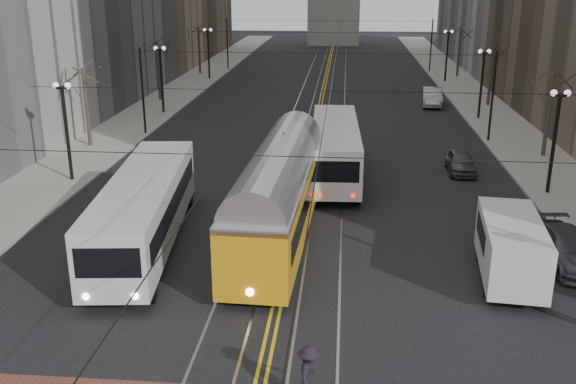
% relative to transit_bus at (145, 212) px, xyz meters
% --- Properties ---
extents(ground, '(260.00, 260.00, 0.00)m').
position_rel_transit_bus_xyz_m(ground, '(6.41, -9.01, -1.62)').
color(ground, black).
rests_on(ground, ground).
extents(sidewalk_left, '(5.00, 140.00, 0.15)m').
position_rel_transit_bus_xyz_m(sidewalk_left, '(-8.59, 35.99, -1.55)').
color(sidewalk_left, gray).
rests_on(sidewalk_left, ground).
extents(sidewalk_right, '(5.00, 140.00, 0.15)m').
position_rel_transit_bus_xyz_m(sidewalk_right, '(21.41, 35.99, -1.55)').
color(sidewalk_right, gray).
rests_on(sidewalk_right, ground).
extents(streetcar_rails, '(4.80, 130.00, 0.02)m').
position_rel_transit_bus_xyz_m(streetcar_rails, '(6.41, 35.99, -1.62)').
color(streetcar_rails, gray).
rests_on(streetcar_rails, ground).
extents(centre_lines, '(0.42, 130.00, 0.01)m').
position_rel_transit_bus_xyz_m(centre_lines, '(6.41, 35.99, -1.61)').
color(centre_lines, gold).
rests_on(centre_lines, ground).
extents(lamp_posts, '(27.60, 57.20, 5.60)m').
position_rel_transit_bus_xyz_m(lamp_posts, '(6.41, 19.74, 1.18)').
color(lamp_posts, black).
rests_on(lamp_posts, ground).
extents(street_trees, '(31.68, 53.28, 5.60)m').
position_rel_transit_bus_xyz_m(street_trees, '(6.41, 26.24, 1.18)').
color(street_trees, '#382D23').
rests_on(street_trees, ground).
extents(trolley_wires, '(25.96, 120.00, 6.60)m').
position_rel_transit_bus_xyz_m(trolley_wires, '(6.41, 25.82, 2.15)').
color(trolley_wires, black).
rests_on(trolley_wires, ground).
extents(transit_bus, '(4.03, 13.18, 3.24)m').
position_rel_transit_bus_xyz_m(transit_bus, '(0.00, 0.00, 0.00)').
color(transit_bus, silver).
rests_on(transit_bus, ground).
extents(streetcar, '(3.32, 14.86, 3.48)m').
position_rel_transit_bus_xyz_m(streetcar, '(5.81, 1.66, 0.12)').
color(streetcar, orange).
rests_on(streetcar, ground).
extents(rear_bus, '(3.07, 12.40, 3.21)m').
position_rel_transit_bus_xyz_m(rear_bus, '(8.21, 11.41, -0.01)').
color(rear_bus, silver).
rests_on(rear_bus, ground).
extents(cargo_van, '(2.76, 5.89, 2.52)m').
position_rel_transit_bus_xyz_m(cargo_van, '(15.39, -2.08, -0.36)').
color(cargo_van, silver).
rests_on(cargo_van, ground).
extents(sedan_grey, '(1.67, 3.98, 1.34)m').
position_rel_transit_bus_xyz_m(sedan_grey, '(15.97, 12.99, -0.95)').
color(sedan_grey, '#46494E').
rests_on(sedan_grey, ground).
extents(sedan_silver, '(2.23, 5.17, 1.65)m').
position_rel_transit_bus_xyz_m(sedan_silver, '(16.91, 34.80, -0.79)').
color(sedan_silver, '#9EA1A5').
rests_on(sedan_silver, ground).
extents(sedan_parked, '(2.30, 5.09, 1.45)m').
position_rel_transit_bus_xyz_m(sedan_parked, '(18.21, -0.26, -0.90)').
color(sedan_parked, '#45484E').
rests_on(sedan_parked, ground).
extents(pedestrian_d, '(0.74, 1.20, 1.79)m').
position_rel_transit_bus_xyz_m(pedestrian_d, '(7.90, -10.51, -0.71)').
color(pedestrian_d, black).
rests_on(pedestrian_d, crosswalk_band).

